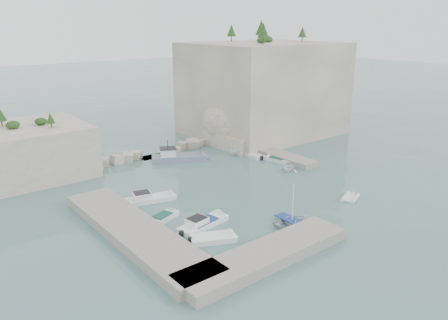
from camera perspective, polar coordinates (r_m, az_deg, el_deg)
ground at (r=54.89m, az=3.92°, el=-4.46°), size 400.00×400.00×0.00m
cliff_east at (r=84.29m, az=5.08°, el=9.26°), size 26.00×22.00×17.00m
cliff_terrace at (r=75.50m, az=2.03°, el=2.73°), size 8.00×10.00×2.50m
outcrop_west at (r=66.25m, az=-24.51°, el=1.03°), size 16.00×14.00×7.00m
quay_west at (r=45.04m, az=-11.57°, el=-9.16°), size 5.00×24.00×1.10m
quay_south at (r=40.26m, az=5.44°, el=-12.28°), size 18.00×4.00×1.10m
ledge_east at (r=70.43m, az=6.57°, el=0.81°), size 3.00×16.00×0.80m
breakwater at (r=71.02m, az=-8.72°, el=1.11°), size 28.00×3.00×1.40m
motorboat_a at (r=53.42m, az=-9.66°, el=-5.32°), size 7.01×3.54×1.40m
motorboat_c at (r=48.34m, az=-8.02°, el=-7.77°), size 4.62×2.92×0.70m
motorboat_d at (r=46.54m, az=-2.73°, el=-8.64°), size 6.85×3.10×1.40m
motorboat_e at (r=43.68m, az=-1.46°, el=-10.49°), size 5.23×3.82×0.70m
rowboat at (r=47.49m, az=8.85°, el=-8.29°), size 4.35×3.15×0.89m
inflatable_dinghy at (r=55.44m, az=16.15°, el=-4.92°), size 3.54×2.59×0.44m
tender_east_a at (r=63.80m, az=8.41°, el=-1.43°), size 3.43×3.16×1.52m
tender_east_b at (r=67.93m, az=6.97°, el=-0.19°), size 2.40×4.91×0.70m
tender_east_c at (r=70.23m, az=3.59°, el=0.50°), size 1.91×5.36×0.70m
tender_east_d at (r=71.35m, az=1.94°, el=0.80°), size 4.14×2.18×1.52m
work_boat at (r=68.39m, az=-5.89°, el=-0.03°), size 9.33×6.69×2.20m
rowboat_mast at (r=46.45m, az=8.99°, el=-5.46°), size 0.10×0.10×4.20m
vegetation at (r=81.05m, az=1.80°, el=15.68°), size 53.48×13.88×13.40m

